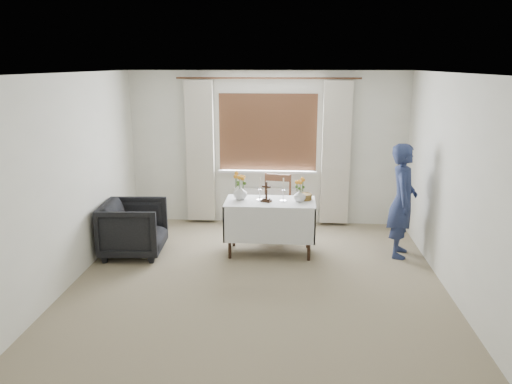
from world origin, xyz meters
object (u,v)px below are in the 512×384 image
armchair (134,228)px  wooden_cross (266,192)px  altar_table (270,227)px  flower_vase_left (240,193)px  wooden_chair (275,207)px  flower_vase_right (300,195)px  person (402,201)px

armchair → wooden_cross: 1.91m
altar_table → flower_vase_left: size_ratio=6.21×
wooden_chair → flower_vase_right: 0.83m
altar_table → flower_vase_left: (-0.42, 0.05, 0.48)m
altar_table → flower_vase_left: 0.64m
flower_vase_left → wooden_chair: bearing=52.2°
armchair → flower_vase_right: (2.29, 0.19, 0.47)m
altar_table → armchair: bearing=-174.4°
flower_vase_left → altar_table: bearing=-7.0°
wooden_chair → person: size_ratio=0.61×
person → wooden_cross: 1.86m
wooden_cross → flower_vase_right: size_ratio=1.64×
person → flower_vase_left: bearing=102.5°
altar_table → armchair: 1.90m
armchair → flower_vase_left: size_ratio=4.20×
flower_vase_right → armchair: bearing=-175.3°
armchair → person: size_ratio=0.53×
altar_table → wooden_chair: 0.67m
armchair → flower_vase_left: 1.56m
armchair → wooden_cross: (1.84, 0.15, 0.52)m
altar_table → wooden_cross: (-0.05, -0.04, 0.52)m
wooden_chair → armchair: size_ratio=1.15×
wooden_chair → armchair: bearing=-147.5°
armchair → flower_vase_left: flower_vase_left is taller
person → wooden_cross: person is taller
altar_table → person: (1.81, 0.06, 0.41)m
armchair → altar_table: bearing=-88.0°
armchair → person: bearing=-89.8°
wooden_chair → person: (1.75, -0.60, 0.30)m
altar_table → person: size_ratio=0.79×
armchair → flower_vase_right: size_ratio=4.85×
altar_table → armchair: same height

